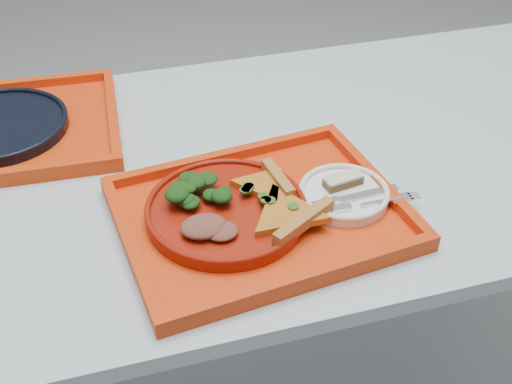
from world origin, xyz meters
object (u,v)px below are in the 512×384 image
navy_plate (0,127)px  dinner_plate (226,212)px  tray_main (261,217)px  tray_far (1,133)px  dessert_bar (343,181)px

navy_plate → dinner_plate: bearing=-45.9°
tray_main → tray_far: 0.56m
tray_main → dessert_bar: dessert_bar is taller
dinner_plate → tray_main: bearing=-10.3°
tray_far → navy_plate: 0.01m
tray_main → dinner_plate: dinner_plate is taller
tray_far → dinner_plate: 0.52m
tray_far → dessert_bar: (0.57, -0.36, 0.03)m
tray_main → dinner_plate: 0.06m
navy_plate → tray_main: bearing=-42.6°
tray_main → dinner_plate: size_ratio=1.73×
tray_main → navy_plate: (-0.41, 0.38, 0.01)m
tray_main → dessert_bar: bearing=0.7°
tray_far → dinner_plate: dinner_plate is taller
dessert_bar → tray_main: bearing=178.1°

